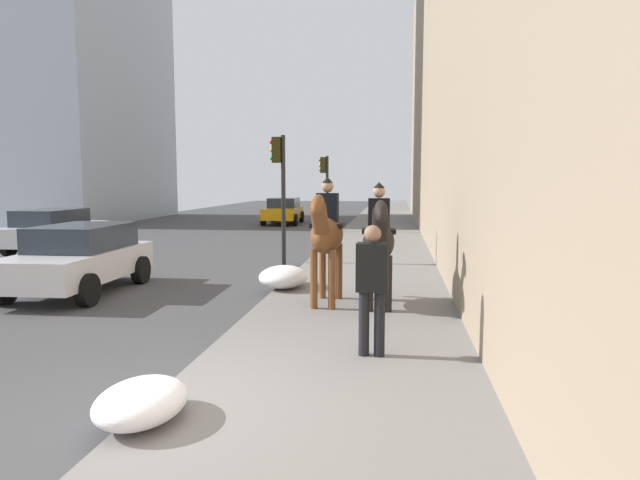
% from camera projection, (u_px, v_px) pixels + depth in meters
% --- Properties ---
extents(sidewalk_slab, '(120.00, 3.59, 0.12)m').
position_uv_depth(sidewalk_slab, '(318.00, 424.00, 5.26)').
color(sidewalk_slab, slate).
rests_on(sidewalk_slab, ground).
extents(mounted_horse_near, '(2.15, 0.62, 2.33)m').
position_uv_depth(mounted_horse_near, '(326.00, 234.00, 9.97)').
color(mounted_horse_near, brown).
rests_on(mounted_horse_near, sidewalk_slab).
extents(mounted_horse_far, '(2.15, 0.66, 2.24)m').
position_uv_depth(mounted_horse_far, '(379.00, 239.00, 9.79)').
color(mounted_horse_far, black).
rests_on(mounted_horse_far, sidewalk_slab).
extents(pedestrian_greeting, '(0.28, 0.41, 1.70)m').
position_uv_depth(pedestrian_greeting, '(372.00, 281.00, 7.03)').
color(pedestrian_greeting, black).
rests_on(pedestrian_greeting, sidewalk_slab).
extents(car_near_lane, '(3.90, 2.02, 1.44)m').
position_uv_depth(car_near_lane, '(79.00, 257.00, 11.68)').
color(car_near_lane, silver).
rests_on(car_near_lane, ground).
extents(car_mid_lane, '(4.36, 2.06, 1.44)m').
position_uv_depth(car_mid_lane, '(283.00, 210.00, 30.51)').
color(car_mid_lane, orange).
rests_on(car_mid_lane, ground).
extents(car_far_lane, '(4.15, 1.95, 1.44)m').
position_uv_depth(car_far_lane, '(55.00, 229.00, 18.44)').
color(car_far_lane, silver).
rests_on(car_far_lane, ground).
extents(traffic_light_near_curb, '(0.20, 0.44, 3.63)m').
position_uv_depth(traffic_light_near_curb, '(280.00, 179.00, 15.17)').
color(traffic_light_near_curb, black).
rests_on(traffic_light_near_curb, ground).
extents(traffic_light_far_curb, '(0.20, 0.44, 3.48)m').
position_uv_depth(traffic_light_far_curb, '(325.00, 182.00, 24.51)').
color(traffic_light_far_curb, black).
rests_on(traffic_light_far_curb, ground).
extents(snow_pile_near, '(1.07, 0.82, 0.37)m').
position_uv_depth(snow_pile_near, '(141.00, 402.00, 5.18)').
color(snow_pile_near, white).
rests_on(snow_pile_near, sidewalk_slab).
extents(snow_pile_far, '(1.34, 1.03, 0.46)m').
position_uv_depth(snow_pile_far, '(283.00, 277.00, 11.68)').
color(snow_pile_far, white).
rests_on(snow_pile_far, sidewalk_slab).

